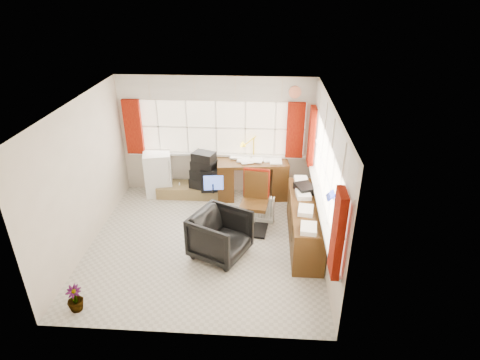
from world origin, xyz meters
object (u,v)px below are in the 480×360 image
at_px(desk_lamp, 254,142).
at_px(tv_bench, 191,190).
at_px(task_chair, 255,199).
at_px(radiator, 265,211).
at_px(office_chair, 220,235).
at_px(mini_fridge, 158,173).
at_px(crt_tv, 213,178).
at_px(credenza, 304,222).
at_px(desk, 252,176).

relative_size(desk_lamp, tv_bench, 0.34).
relative_size(task_chair, radiator, 2.19).
distance_m(office_chair, mini_fridge, 2.61).
distance_m(office_chair, crt_tv, 1.96).
xyz_separation_m(credenza, tv_bench, (-2.28, 1.52, -0.27)).
bearing_deg(desk_lamp, tv_bench, -170.28).
height_order(tv_bench, crt_tv, crt_tv).
distance_m(desk_lamp, office_chair, 2.42).
distance_m(credenza, crt_tv, 2.28).
bearing_deg(office_chair, radiator, -7.54).
height_order(task_chair, mini_fridge, task_chair).
bearing_deg(task_chair, desk_lamp, 93.38).
distance_m(radiator, crt_tv, 1.39).
bearing_deg(credenza, desk, 121.30).
relative_size(tv_bench, crt_tv, 2.39).
distance_m(desk, crt_tv, 0.82).
bearing_deg(crt_tv, office_chair, -79.37).
distance_m(radiator, credenza, 0.94).
bearing_deg(desk, tv_bench, -176.49).
height_order(desk_lamp, mini_fridge, desk_lamp).
distance_m(desk, mini_fridge, 2.00).
height_order(office_chair, credenza, credenza).
xyz_separation_m(desk_lamp, credenza, (0.96, -1.75, -0.77)).
height_order(desk, credenza, desk).
relative_size(credenza, crt_tv, 3.42).
height_order(credenza, crt_tv, credenza).
bearing_deg(office_chair, credenza, -44.86).
bearing_deg(task_chair, desk, 94.62).
relative_size(desk, mini_fridge, 1.61).
distance_m(credenza, mini_fridge, 3.38).
bearing_deg(task_chair, crt_tv, 130.64).
bearing_deg(crt_tv, credenza, -38.76).
bearing_deg(radiator, desk_lamp, 103.25).
distance_m(desk_lamp, tv_bench, 1.70).
relative_size(desk_lamp, task_chair, 0.41).
distance_m(radiator, tv_bench, 1.83).
height_order(desk, desk_lamp, desk_lamp).
relative_size(office_chair, radiator, 1.63).
xyz_separation_m(radiator, credenza, (0.69, -0.61, 0.18)).
bearing_deg(desk_lamp, crt_tv, -158.91).
height_order(radiator, credenza, credenza).
bearing_deg(crt_tv, desk_lamp, 21.09).
bearing_deg(desk_lamp, task_chair, -86.62).
xyz_separation_m(desk, tv_bench, (-1.31, -0.08, -0.34)).
bearing_deg(mini_fridge, desk, 0.01).
relative_size(tv_bench, mini_fridge, 1.49).
relative_size(desk_lamp, crt_tv, 0.81).
relative_size(radiator, mini_fridge, 0.56).
bearing_deg(crt_tv, mini_fridge, 171.87).
xyz_separation_m(task_chair, mini_fridge, (-2.10, 1.23, -0.14)).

